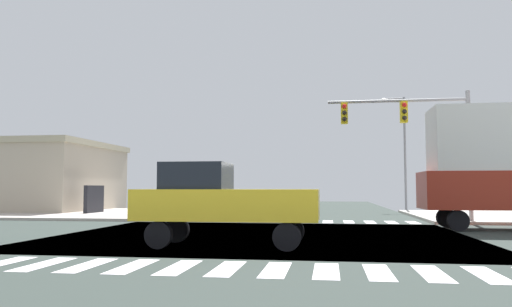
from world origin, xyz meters
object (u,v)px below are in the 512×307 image
Objects in this scene: street_lamp at (401,143)px; box_truck_crossing_1 at (509,164)px; pickup_queued_1 at (222,200)px; traffic_signal_mast at (411,126)px; bank_building at (27,177)px.

street_lamp reaches higher than box_truck_crossing_1.
traffic_signal_mast is at bearing -33.83° from pickup_queued_1.
traffic_signal_mast is 1.29× the size of pickup_queued_1.
box_truck_crossing_1 reaches higher than pickup_queued_1.
street_lamp is (1.33, 12.81, 0.35)m from traffic_signal_mast.
traffic_signal_mast is 0.52× the size of bank_building.
street_lamp reaches higher than pickup_queued_1.
pickup_queued_1 is (-10.06, -7.00, -1.27)m from box_truck_crossing_1.
street_lamp is 1.14× the size of box_truck_crossing_1.
bank_building is at bearing -170.64° from street_lamp.
box_truck_crossing_1 reaches higher than bank_building.
box_truck_crossing_1 is at bearing -55.16° from pickup_queued_1.
street_lamp is at bearing 9.36° from bank_building.
bank_building is at bearing 161.38° from traffic_signal_mast.
pickup_queued_1 is at bearing -45.83° from bank_building.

